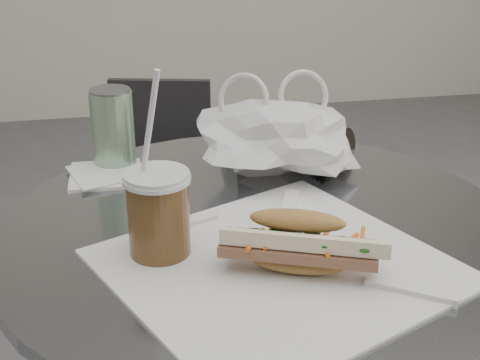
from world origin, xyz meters
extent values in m
cylinder|color=slate|center=(0.00, 0.20, 0.73)|extent=(0.76, 0.76, 0.02)
cylinder|color=#2E2E30|center=(-0.11, 1.02, 0.01)|extent=(0.33, 0.33, 0.02)
cylinder|color=#2E2E30|center=(-0.11, 1.02, 0.22)|extent=(0.06, 0.06, 0.43)
cylinder|color=#2E2E30|center=(-0.11, 1.02, 0.43)|extent=(0.36, 0.36, 0.02)
cube|color=#2E2E30|center=(-0.07, 1.19, 0.56)|extent=(0.28, 0.09, 0.25)
cube|color=white|center=(0.00, 0.08, 0.74)|extent=(0.51, 0.50, 0.00)
ellipsoid|color=#AD6F41|center=(0.02, 0.06, 0.76)|extent=(0.25, 0.17, 0.03)
cube|color=brown|center=(0.02, 0.06, 0.78)|extent=(0.20, 0.12, 0.01)
ellipsoid|color=#AD6F41|center=(0.02, 0.07, 0.80)|extent=(0.26, 0.17, 0.04)
cylinder|color=brown|center=(-0.15, 0.14, 0.79)|extent=(0.08, 0.08, 0.11)
cylinder|color=silver|center=(-0.15, 0.14, 0.85)|extent=(0.09, 0.09, 0.01)
cylinder|color=white|center=(-0.16, 0.14, 0.89)|extent=(0.04, 0.05, 0.20)
cylinder|color=black|center=(0.16, 0.37, 0.77)|extent=(0.05, 0.05, 0.06)
cylinder|color=black|center=(0.21, 0.42, 0.77)|extent=(0.05, 0.05, 0.06)
cube|color=black|center=(0.18, 0.39, 0.76)|extent=(0.02, 0.02, 0.01)
cube|color=white|center=(-0.22, 0.42, 0.74)|extent=(0.12, 0.12, 0.01)
cube|color=white|center=(-0.22, 0.42, 0.75)|extent=(0.14, 0.14, 0.00)
cylinder|color=#5B9C5E|center=(-0.20, 0.46, 0.81)|extent=(0.07, 0.07, 0.13)
cylinder|color=slate|center=(-0.20, 0.46, 0.88)|extent=(0.07, 0.07, 0.00)
camera|label=1|loc=(-0.19, -0.64, 1.19)|focal=50.00mm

